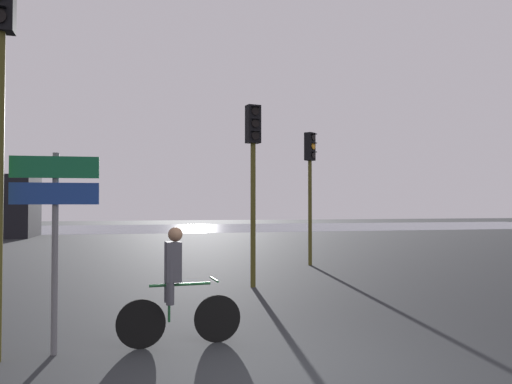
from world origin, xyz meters
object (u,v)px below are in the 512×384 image
Objects in this scene: direction_sign_post at (55,215)px; cyclist at (176,286)px; traffic_light_far_right at (310,173)px; traffic_light_near_left at (0,84)px; traffic_light_center at (253,160)px.

direction_sign_post reaches higher than cyclist.
traffic_light_far_right is at bearing -123.87° from direction_sign_post.
traffic_light_near_left reaches higher than direction_sign_post.
traffic_light_near_left is at bearing 15.30° from direction_sign_post.
cyclist is (2.19, 0.23, -2.61)m from traffic_light_near_left.
traffic_light_center is 2.51× the size of cyclist.
direction_sign_post is 1.52× the size of cyclist.
cyclist is at bearing -176.30° from traffic_light_near_left.
traffic_light_far_right reaches higher than cyclist.
traffic_light_near_left is 3.41m from cyclist.
direction_sign_post is (-6.40, -8.39, -1.18)m from traffic_light_far_right.
traffic_light_near_left is 11.06m from traffic_light_far_right.
traffic_light_center is 1.65× the size of direction_sign_post.
traffic_light_near_left reaches higher than traffic_light_center.
traffic_light_center is at bearing -124.89° from direction_sign_post.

